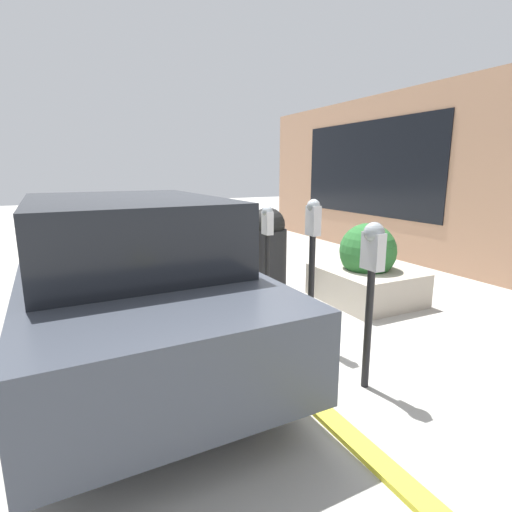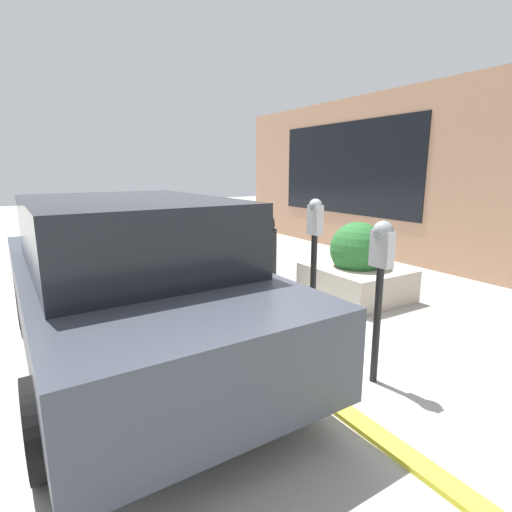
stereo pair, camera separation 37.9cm
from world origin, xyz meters
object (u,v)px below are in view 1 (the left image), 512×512
(parking_meter_nearest, at_px, (372,269))
(parked_car_front, at_px, (127,275))
(parking_meter_fourth, at_px, (231,224))
(trash_bin, at_px, (268,249))
(parking_meter_second, at_px, (312,248))
(planter_box, at_px, (366,271))
(parking_meter_middle, at_px, (267,241))

(parking_meter_nearest, distance_m, parked_car_front, 2.32)
(parking_meter_fourth, relative_size, trash_bin, 1.11)
(parking_meter_nearest, relative_size, trash_bin, 1.12)
(parking_meter_nearest, height_order, parking_meter_second, parking_meter_second)
(parking_meter_second, height_order, planter_box, parking_meter_second)
(parking_meter_middle, bearing_deg, parking_meter_fourth, 3.63)
(parking_meter_second, relative_size, parked_car_front, 0.35)
(trash_bin, bearing_deg, planter_box, -137.94)
(parked_car_front, bearing_deg, planter_box, -87.91)
(parking_meter_second, relative_size, parking_meter_middle, 1.11)
(parking_meter_middle, bearing_deg, trash_bin, -28.12)
(planter_box, xyz_separation_m, parked_car_front, (-0.20, 3.24, 0.38))
(parked_car_front, xyz_separation_m, trash_bin, (1.30, -2.25, -0.17))
(trash_bin, bearing_deg, parked_car_front, 119.95)
(parking_meter_fourth, height_order, planter_box, parking_meter_fourth)
(parking_meter_fourth, bearing_deg, planter_box, -125.48)
(parking_meter_middle, distance_m, parked_car_front, 1.77)
(planter_box, xyz_separation_m, trash_bin, (1.09, 0.99, 0.21))
(parking_meter_second, distance_m, trash_bin, 2.08)
(parking_meter_second, bearing_deg, parking_meter_nearest, 177.24)
(parking_meter_nearest, distance_m, parking_meter_second, 0.91)
(planter_box, bearing_deg, parking_meter_nearest, 138.81)
(parked_car_front, bearing_deg, parking_meter_nearest, -134.89)
(parking_meter_middle, height_order, parking_meter_fourth, parking_meter_fourth)
(parking_meter_nearest, relative_size, parking_meter_middle, 1.02)
(parking_meter_fourth, bearing_deg, parking_meter_middle, -176.37)
(parking_meter_second, bearing_deg, parking_meter_middle, -0.88)
(parking_meter_nearest, bearing_deg, parking_meter_second, -2.76)
(parking_meter_second, height_order, parking_meter_middle, parking_meter_second)
(parking_meter_second, relative_size, planter_box, 1.17)
(parked_car_front, relative_size, trash_bin, 3.50)
(parking_meter_fourth, bearing_deg, parked_car_front, 128.30)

